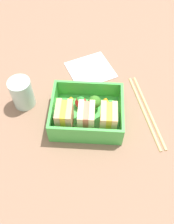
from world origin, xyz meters
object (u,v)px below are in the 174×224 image
object	(u,v)px
broccoli_floret	(95,102)
strawberry_far_left	(81,102)
sandwich_center	(64,117)
carrot_stick_far_left	(109,108)
drinking_glass	(22,93)
folded_napkin	(91,70)
sandwich_center_left	(86,118)
chopstick_pair	(146,110)
sandwich_left	(108,119)
carrot_stick_left	(66,103)

from	to	relation	value
broccoli_floret	strawberry_far_left	xyz separation A→B (cm)	(3.24, -0.35, -0.74)
sandwich_center	carrot_stick_far_left	world-z (taller)	sandwich_center
sandwich_center	broccoli_floret	size ratio (longest dim) A/B	1.58
drinking_glass	folded_napkin	bearing A→B (deg)	-142.02
strawberry_far_left	folded_napkin	bearing A→B (deg)	-97.21
sandwich_center_left	broccoli_floret	size ratio (longest dim) A/B	1.58
drinking_glass	folded_napkin	size ratio (longest dim) A/B	0.67
drinking_glass	folded_napkin	distance (cm)	20.04
drinking_glass	chopstick_pair	bearing A→B (deg)	178.45
sandwich_center_left	carrot_stick_far_left	size ratio (longest dim) A/B	1.22
sandwich_left	chopstick_pair	bearing A→B (deg)	-149.44
sandwich_center_left	drinking_glass	world-z (taller)	drinking_glass
sandwich_center_left	carrot_stick_left	size ratio (longest dim) A/B	1.64
carrot_stick_far_left	folded_napkin	world-z (taller)	carrot_stick_far_left
strawberry_far_left	folded_napkin	xyz separation A→B (cm)	(-1.67, -13.20, -2.50)
broccoli_floret	chopstick_pair	xyz separation A→B (cm)	(-12.49, -0.62, -3.09)
strawberry_far_left	folded_napkin	world-z (taller)	strawberry_far_left
carrot_stick_far_left	carrot_stick_left	world-z (taller)	carrot_stick_left
chopstick_pair	drinking_glass	xyz separation A→B (cm)	(29.60, -0.80, 3.45)
drinking_glass	sandwich_center_left	bearing A→B (deg)	157.80
carrot_stick_left	broccoli_floret	bearing A→B (deg)	175.08
carrot_stick_far_left	broccoli_floret	bearing A→B (deg)	-0.72
sandwich_left	sandwich_center	world-z (taller)	same
carrot_stick_far_left	strawberry_far_left	size ratio (longest dim) A/B	1.50
strawberry_far_left	chopstick_pair	bearing A→B (deg)	-179.04
sandwich_left	carrot_stick_left	xyz separation A→B (cm)	(9.84, -5.48, -2.48)
sandwich_center	strawberry_far_left	xyz separation A→B (cm)	(-3.13, -5.26, -1.57)
sandwich_left	folded_napkin	world-z (taller)	sandwich_left
drinking_glass	strawberry_far_left	bearing A→B (deg)	175.60
carrot_stick_far_left	chopstick_pair	world-z (taller)	carrot_stick_far_left
folded_napkin	sandwich_left	bearing A→B (deg)	104.33
sandwich_center_left	folded_napkin	world-z (taller)	sandwich_center_left
sandwich_left	carrot_stick_left	bearing A→B (deg)	-29.11
sandwich_left	folded_napkin	size ratio (longest dim) A/B	0.54
carrot_stick_left	folded_napkin	distance (cm)	14.04
sandwich_left	sandwich_center	distance (cm)	9.52
broccoli_floret	carrot_stick_left	xyz separation A→B (cm)	(6.70, -0.58, -1.66)
sandwich_center	folded_napkin	bearing A→B (deg)	-104.59
sandwich_center	chopstick_pair	xyz separation A→B (cm)	(-18.86, -5.52, -3.91)
chopstick_pair	drinking_glass	distance (cm)	29.81
broccoli_floret	folded_napkin	world-z (taller)	broccoli_floret
sandwich_center	folded_napkin	world-z (taller)	sandwich_center
carrot_stick_far_left	broccoli_floret	distance (cm)	3.89
drinking_glass	carrot_stick_far_left	bearing A→B (deg)	175.93
carrot_stick_left	chopstick_pair	distance (cm)	19.24
strawberry_far_left	drinking_glass	size ratio (longest dim) A/B	0.44
strawberry_far_left	folded_napkin	distance (cm)	13.53
strawberry_far_left	chopstick_pair	distance (cm)	15.91
chopstick_pair	sandwich_center_left	bearing A→B (deg)	21.37
broccoli_floret	sandwich_left	bearing A→B (deg)	122.67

